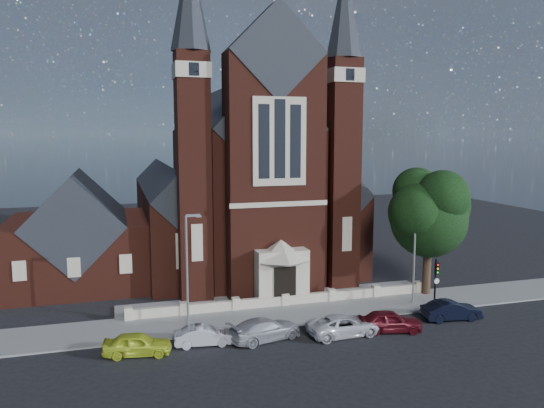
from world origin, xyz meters
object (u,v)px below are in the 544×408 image
Objects in this scene: street_lamp_left at (188,264)px; car_silver_a at (204,336)px; car_white_suv at (344,325)px; car_dark_red at (390,321)px; parish_hall at (78,240)px; street_lamp_right at (416,248)px; traffic_signal at (436,277)px; car_silver_b at (265,329)px; street_tree at (432,214)px; car_lime_van at (137,344)px; car_navy at (451,310)px; church at (238,185)px.

street_lamp_left is 2.11× the size of car_silver_a.
car_white_suv is 3.34m from car_dark_red.
parish_hall is 1.51× the size of street_lamp_right.
car_silver_a is (-17.51, -3.49, -3.97)m from street_lamp_right.
traffic_signal is 0.80× the size of car_silver_b.
car_dark_red is (-7.31, -6.48, -6.21)m from street_tree.
car_silver_b is 8.75m from car_dark_red.
street_tree is 2.67× the size of traffic_signal.
street_tree is at bearing -70.48° from car_silver_a.
car_lime_van is at bearing 100.29° from car_silver_a.
car_silver_b is at bearing 96.60° from car_dark_red.
car_white_suv is 8.85m from car_navy.
traffic_signal reaches higher than car_silver_a.
street_lamp_left is 19.08m from traffic_signal.
car_white_suv is (5.36, -0.74, -0.03)m from car_silver_b.
car_dark_red is (16.91, -0.89, 0.04)m from car_lime_van.
car_dark_red is at bearing -84.10° from car_lime_van.
car_lime_van is 4.23m from car_silver_a.
street_lamp_right is at bearing -73.76° from car_silver_a.
street_tree reaches higher than car_silver_b.
parish_hall is 25.98m from car_white_suv.
street_tree is 21.63m from car_silver_a.
church is 23.94m from traffic_signal.
street_lamp_left is 11.51m from car_white_suv.
street_lamp_right is 1.86× the size of car_navy.
street_tree is 13.81m from car_white_suv.
traffic_signal is 0.91× the size of car_dark_red.
street_tree is 18.01m from car_silver_b.
parish_hall is 32.43m from car_navy.
car_lime_van is 0.96× the size of car_navy.
traffic_signal is 6.80m from car_dark_red.
street_lamp_right is 18.29m from car_silver_a.
parish_hall is 2.80× the size of car_navy.
church reaches higher than car_lime_van.
car_dark_red is at bearing -150.74° from traffic_signal.
car_silver_a is 0.76× the size of car_silver_b.
traffic_signal reaches higher than car_navy.
parish_hall is 2.43× the size of car_silver_b.
car_silver_b is at bearing -161.19° from street_tree.
traffic_signal is at bearing -75.25° from car_lime_van.
church is 26.41m from car_navy.
street_lamp_right reaches higher than car_silver_a.
street_lamp_left is at bearing 83.49° from car_dark_red.
church reaches higher than car_navy.
church is at bearing -23.42° from car_silver_b.
traffic_signal is at bearing -59.99° from street_lamp_right.
car_lime_van is (4.37, -17.89, -3.30)m from parish_hall.
car_silver_a is at bearing -108.30° from church.
car_silver_a is at bearing -168.72° from street_lamp_right.
parish_hall reaches higher than car_silver_b.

